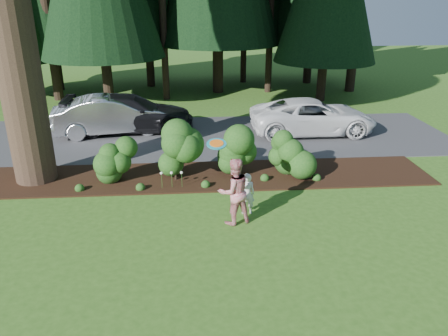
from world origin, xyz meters
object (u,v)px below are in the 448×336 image
car_white_suv (313,116)px  car_silver_wagon (112,115)px  frisbee (217,144)px  car_dark_suv (130,113)px  adult (234,191)px  child (247,194)px

car_white_suv → car_silver_wagon: bearing=85.1°
frisbee → car_dark_suv: bearing=112.5°
car_silver_wagon → adult: bearing=-162.5°
car_silver_wagon → adult: size_ratio=2.72×
adult → car_silver_wagon: bearing=-81.2°
child → car_dark_suv: bearing=-60.4°
car_silver_wagon → child: car_silver_wagon is taller
car_white_suv → car_dark_suv: bearing=82.4°
child → frisbee: frisbee is taller
car_silver_wagon → car_dark_suv: size_ratio=0.90×
car_dark_suv → frisbee: (3.22, -7.77, 1.16)m
car_dark_suv → child: (4.01, -7.86, -0.22)m
car_dark_suv → adult: bearing=-159.7°
car_silver_wagon → child: size_ratio=4.12×
car_dark_suv → car_silver_wagon: bearing=111.4°
child → adult: size_ratio=0.66×
child → frisbee: 1.60m
child → frisbee: size_ratio=2.25×
car_silver_wagon → car_dark_suv: 0.76m
adult → frisbee: (-0.40, 0.57, 1.09)m
car_white_suv → adult: 8.47m
car_white_suv → car_dark_suv: size_ratio=0.97×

